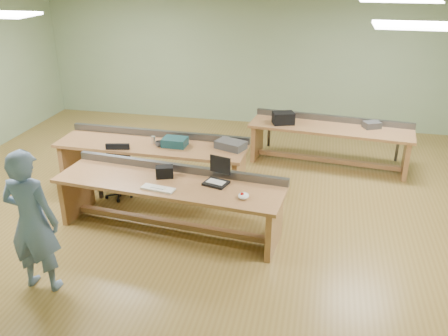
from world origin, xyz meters
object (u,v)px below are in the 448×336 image
(workbench_mid, at_px, (153,154))
(person, at_px, (32,222))
(parts_bin_grey, at_px, (231,145))
(workbench_back, at_px, (330,136))
(laptop_base, at_px, (216,183))
(camera_bag, at_px, (165,172))
(task_chair, at_px, (118,178))
(workbench_front, at_px, (170,193))
(mug, at_px, (159,144))
(parts_bin_teal, at_px, (175,142))
(drinks_can, at_px, (153,140))

(workbench_mid, relative_size, person, 1.84)
(workbench_mid, height_order, parts_bin_grey, parts_bin_grey)
(parts_bin_grey, bearing_deg, workbench_mid, -178.05)
(workbench_back, relative_size, laptop_base, 9.62)
(person, relative_size, camera_bag, 7.27)
(camera_bag, relative_size, task_chair, 0.28)
(workbench_front, height_order, mug, workbench_front)
(task_chair, bearing_deg, parts_bin_teal, 18.50)
(camera_bag, height_order, mug, camera_bag)
(drinks_can, bearing_deg, mug, -39.02)
(person, xyz_separation_m, parts_bin_teal, (0.77, 2.86, -0.06))
(laptop_base, height_order, drinks_can, drinks_can)
(workbench_front, bearing_deg, drinks_can, 124.00)
(task_chair, bearing_deg, person, -100.50)
(person, xyz_separation_m, drinks_can, (0.39, 2.88, -0.06))
(workbench_front, height_order, workbench_back, same)
(person, bearing_deg, parts_bin_grey, -119.24)
(person, height_order, task_chair, person)
(workbench_front, height_order, laptop_base, workbench_front)
(workbench_mid, bearing_deg, drinks_can, -17.25)
(person, bearing_deg, parts_bin_teal, -104.47)
(workbench_front, height_order, task_chair, workbench_front)
(workbench_mid, xyz_separation_m, parts_bin_grey, (1.33, 0.05, 0.25))
(workbench_back, relative_size, mug, 25.71)
(workbench_back, height_order, drinks_can, drinks_can)
(camera_bag, relative_size, drinks_can, 1.88)
(workbench_front, relative_size, laptop_base, 10.55)
(workbench_mid, xyz_separation_m, parts_bin_teal, (0.41, -0.03, 0.25))
(workbench_mid, xyz_separation_m, drinks_can, (0.03, -0.01, 0.25))
(workbench_mid, bearing_deg, person, -95.54)
(workbench_front, xyz_separation_m, laptop_base, (0.65, 0.04, 0.20))
(camera_bag, relative_size, mug, 2.06)
(workbench_mid, relative_size, mug, 27.56)
(mug, bearing_deg, camera_bag, -66.82)
(drinks_can, bearing_deg, workbench_front, -61.79)
(workbench_mid, relative_size, laptop_base, 10.32)
(task_chair, bearing_deg, workbench_mid, 39.44)
(workbench_front, xyz_separation_m, workbench_mid, (-0.74, 1.33, -0.00))
(person, bearing_deg, workbench_mid, -96.46)
(workbench_front, bearing_deg, task_chair, 150.50)
(laptop_base, height_order, parts_bin_teal, parts_bin_teal)
(workbench_back, xyz_separation_m, mug, (-2.74, -1.62, 0.24))
(workbench_back, xyz_separation_m, task_chair, (-3.32, -2.01, -0.25))
(mug, xyz_separation_m, drinks_can, (-0.13, 0.11, 0.02))
(workbench_front, xyz_separation_m, parts_bin_teal, (-0.33, 1.30, 0.25))
(person, bearing_deg, mug, -100.09)
(person, height_order, laptop_base, person)
(laptop_base, bearing_deg, mug, 152.41)
(workbench_mid, xyz_separation_m, workbench_back, (2.90, 1.50, -0.01))
(task_chair, relative_size, drinks_can, 6.62)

